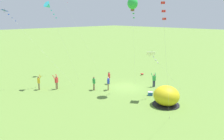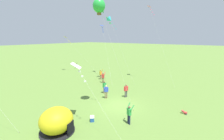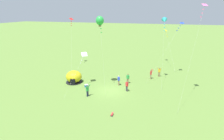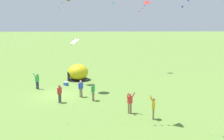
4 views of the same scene
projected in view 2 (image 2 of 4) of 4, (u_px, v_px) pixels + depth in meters
ground_plane at (119, 105)px, 17.02m from camera, size 300.00×300.00×0.00m
popup_tent at (57, 121)px, 12.08m from camera, size 2.81×2.81×2.10m
cooler_box at (92, 119)px, 13.82m from camera, size 0.64×0.63×0.44m
toddler_crawling at (184, 112)px, 15.10m from camera, size 0.28×0.55×0.32m
person_arms_raised at (101, 74)px, 27.23m from camera, size 0.68×0.55×1.89m
person_center_field at (126, 90)px, 19.12m from camera, size 0.51×0.41×1.72m
person_far_back at (106, 91)px, 18.77m from camera, size 0.43×0.46×1.72m
person_flying_kite at (129, 114)px, 13.21m from camera, size 0.63×0.72×1.89m
person_watching_sky at (103, 77)px, 25.16m from camera, size 0.60×0.71×1.89m
person_with_toddler at (104, 87)px, 20.50m from camera, size 0.56×0.36×1.72m
kite_pink at (151, 10)px, 24.52m from camera, size 2.54×6.07×12.79m
kite_white at (78, 68)px, 12.79m from camera, size 1.39×6.36×5.53m
kite_green at (99, 6)px, 13.90m from camera, size 2.37×3.63×11.11m
kite_yellow at (67, 39)px, 31.94m from camera, size 2.97×7.25×7.83m
kite_cyan at (110, 20)px, 24.10m from camera, size 1.07×5.12×10.87m
kite_blue at (102, 28)px, 28.68m from camera, size 5.46×6.51×10.05m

